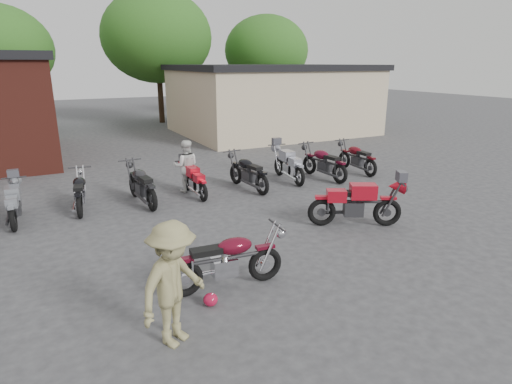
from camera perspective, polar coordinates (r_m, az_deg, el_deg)
name	(u,v)px	position (r m, az deg, el deg)	size (l,w,h in m)	color
ground	(267,266)	(8.61, 1.49, -9.89)	(90.00, 90.00, 0.00)	#38383B
stucco_building	(271,101)	(25.02, 2.02, 11.98)	(10.00, 8.00, 3.50)	#C4AF8C
tree_1	(0,66)	(28.75, -30.97, 14.22)	(5.92, 5.92, 7.40)	#2B5A18
tree_2	(158,54)	(29.75, -12.94, 17.47)	(7.04, 7.04, 8.80)	#2B5A18
tree_3	(266,64)	(32.75, 1.37, 16.73)	(6.08, 6.08, 7.60)	#2B5A18
vintage_motorcycle	(228,257)	(7.61, -3.72, -8.66)	(2.07, 0.68, 1.20)	#590B1C
sportbike	(357,201)	(10.71, 13.32, -1.19)	(2.21, 0.73, 1.28)	red
helmet	(211,300)	(7.35, -6.08, -14.07)	(0.24, 0.24, 0.22)	#A61132
person_light	(186,166)	(13.39, -9.30, 3.42)	(0.79, 0.61, 1.62)	silver
person_tan	(173,284)	(6.18, -10.97, -11.99)	(1.20, 0.69, 1.85)	#948D5C
row_bike_1	(14,202)	(12.30, -29.57, -1.12)	(1.87, 0.62, 1.09)	gray
row_bike_2	(80,190)	(12.58, -22.43, 0.27)	(1.93, 0.64, 1.12)	black
row_bike_3	(141,182)	(12.56, -15.05, 1.23)	(2.13, 0.70, 1.23)	black
row_bike_4	(194,179)	(13.02, -8.28, 1.76)	(1.80, 0.59, 1.05)	red
row_bike_5	(248,170)	(13.53, -1.13, 2.89)	(2.10, 0.69, 1.22)	black
row_bike_6	(288,163)	(14.58, 4.33, 3.87)	(2.10, 0.69, 1.22)	#9496A2
row_bike_7	(324,161)	(14.98, 8.99, 4.11)	(2.14, 0.71, 1.24)	#550A1F
row_bike_8	(357,156)	(16.12, 13.26, 4.67)	(2.05, 0.68, 1.19)	#5B0B14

